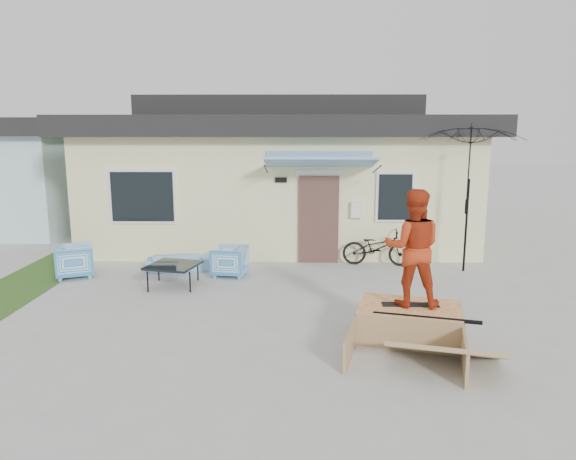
{
  "coord_description": "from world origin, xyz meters",
  "views": [
    {
      "loc": [
        0.42,
        -7.82,
        3.11
      ],
      "look_at": [
        0.3,
        1.8,
        1.3
      ],
      "focal_mm": 32.48,
      "sensor_mm": 36.0,
      "label": 1
    }
  ],
  "objects_px": {
    "armchair_left": "(75,259)",
    "skateboard": "(410,304)",
    "skate_ramp": "(409,322)",
    "loveseat": "(178,258)",
    "bicycle": "(377,244)",
    "patio_umbrella": "(468,195)",
    "coffee_table": "(174,275)",
    "armchair_right": "(229,259)",
    "skater": "(413,246)"
  },
  "relations": [
    {
      "from": "armchair_left",
      "to": "skateboard",
      "type": "distance_m",
      "value": 7.34
    },
    {
      "from": "armchair_left",
      "to": "skate_ramp",
      "type": "xyz_separation_m",
      "value": [
        6.54,
        -3.36,
        -0.14
      ]
    },
    {
      "from": "loveseat",
      "to": "bicycle",
      "type": "bearing_deg",
      "value": 177.86
    },
    {
      "from": "bicycle",
      "to": "skate_ramp",
      "type": "distance_m",
      "value": 4.47
    },
    {
      "from": "loveseat",
      "to": "armchair_left",
      "type": "height_order",
      "value": "armchair_left"
    },
    {
      "from": "armchair_left",
      "to": "patio_umbrella",
      "type": "height_order",
      "value": "patio_umbrella"
    },
    {
      "from": "armchair_left",
      "to": "patio_umbrella",
      "type": "bearing_deg",
      "value": -108.83
    },
    {
      "from": "patio_umbrella",
      "to": "bicycle",
      "type": "bearing_deg",
      "value": 165.01
    },
    {
      "from": "coffee_table",
      "to": "bicycle",
      "type": "distance_m",
      "value": 4.78
    },
    {
      "from": "armchair_left",
      "to": "skate_ramp",
      "type": "relative_size",
      "value": 0.39
    },
    {
      "from": "skate_ramp",
      "to": "skateboard",
      "type": "relative_size",
      "value": 2.35
    },
    {
      "from": "armchair_right",
      "to": "bicycle",
      "type": "height_order",
      "value": "bicycle"
    },
    {
      "from": "patio_umbrella",
      "to": "skateboard",
      "type": "bearing_deg",
      "value": -118.02
    },
    {
      "from": "patio_umbrella",
      "to": "skate_ramp",
      "type": "height_order",
      "value": "patio_umbrella"
    },
    {
      "from": "armchair_left",
      "to": "patio_umbrella",
      "type": "relative_size",
      "value": 0.36
    },
    {
      "from": "coffee_table",
      "to": "skateboard",
      "type": "bearing_deg",
      "value": -31.86
    },
    {
      "from": "skater",
      "to": "armchair_left",
      "type": "bearing_deg",
      "value": -18.07
    },
    {
      "from": "bicycle",
      "to": "skateboard",
      "type": "xyz_separation_m",
      "value": [
        -0.19,
        -4.41,
        0.01
      ]
    },
    {
      "from": "skater",
      "to": "armchair_right",
      "type": "bearing_deg",
      "value": -38.42
    },
    {
      "from": "bicycle",
      "to": "skater",
      "type": "bearing_deg",
      "value": -175.93
    },
    {
      "from": "loveseat",
      "to": "armchair_right",
      "type": "relative_size",
      "value": 1.92
    },
    {
      "from": "skateboard",
      "to": "coffee_table",
      "type": "bearing_deg",
      "value": 150.27
    },
    {
      "from": "armchair_left",
      "to": "patio_umbrella",
      "type": "distance_m",
      "value": 8.76
    },
    {
      "from": "bicycle",
      "to": "patio_umbrella",
      "type": "distance_m",
      "value": 2.31
    },
    {
      "from": "patio_umbrella",
      "to": "skater",
      "type": "bearing_deg",
      "value": -118.02
    },
    {
      "from": "loveseat",
      "to": "skateboard",
      "type": "height_order",
      "value": "skateboard"
    },
    {
      "from": "loveseat",
      "to": "armchair_right",
      "type": "height_order",
      "value": "armchair_right"
    },
    {
      "from": "coffee_table",
      "to": "skate_ramp",
      "type": "relative_size",
      "value": 0.46
    },
    {
      "from": "armchair_left",
      "to": "coffee_table",
      "type": "relative_size",
      "value": 0.84
    },
    {
      "from": "armchair_left",
      "to": "skate_ramp",
      "type": "height_order",
      "value": "armchair_left"
    },
    {
      "from": "armchair_right",
      "to": "skateboard",
      "type": "height_order",
      "value": "armchair_right"
    },
    {
      "from": "armchair_right",
      "to": "patio_umbrella",
      "type": "distance_m",
      "value": 5.47
    },
    {
      "from": "loveseat",
      "to": "armchair_right",
      "type": "bearing_deg",
      "value": 151.2
    },
    {
      "from": "armchair_right",
      "to": "patio_umbrella",
      "type": "xyz_separation_m",
      "value": [
        5.28,
        0.46,
        1.39
      ]
    },
    {
      "from": "patio_umbrella",
      "to": "skate_ramp",
      "type": "bearing_deg",
      "value": -117.87
    },
    {
      "from": "coffee_table",
      "to": "bicycle",
      "type": "height_order",
      "value": "bicycle"
    },
    {
      "from": "patio_umbrella",
      "to": "armchair_right",
      "type": "bearing_deg",
      "value": -175.04
    },
    {
      "from": "loveseat",
      "to": "patio_umbrella",
      "type": "xyz_separation_m",
      "value": [
        6.51,
        -0.0,
        1.48
      ]
    },
    {
      "from": "armchair_left",
      "to": "armchair_right",
      "type": "relative_size",
      "value": 1.08
    },
    {
      "from": "skateboard",
      "to": "skater",
      "type": "bearing_deg",
      "value": 0.0
    },
    {
      "from": "patio_umbrella",
      "to": "skater",
      "type": "height_order",
      "value": "skater"
    },
    {
      "from": "coffee_table",
      "to": "patio_umbrella",
      "type": "height_order",
      "value": "patio_umbrella"
    },
    {
      "from": "armchair_right",
      "to": "bicycle",
      "type": "distance_m",
      "value": 3.53
    },
    {
      "from": "loveseat",
      "to": "skate_ramp",
      "type": "height_order",
      "value": "loveseat"
    },
    {
      "from": "armchair_right",
      "to": "skate_ramp",
      "type": "relative_size",
      "value": 0.36
    },
    {
      "from": "armchair_right",
      "to": "patio_umbrella",
      "type": "bearing_deg",
      "value": 103.31
    },
    {
      "from": "skate_ramp",
      "to": "skateboard",
      "type": "height_order",
      "value": "skateboard"
    },
    {
      "from": "patio_umbrella",
      "to": "skateboard",
      "type": "height_order",
      "value": "patio_umbrella"
    },
    {
      "from": "patio_umbrella",
      "to": "skateboard",
      "type": "relative_size",
      "value": 2.58
    },
    {
      "from": "bicycle",
      "to": "patio_umbrella",
      "type": "height_order",
      "value": "patio_umbrella"
    }
  ]
}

